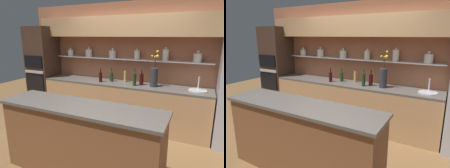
# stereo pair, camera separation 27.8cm
# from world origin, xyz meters

# --- Properties ---
(ground_plane) EXTENTS (12.00, 12.00, 0.00)m
(ground_plane) POSITION_xyz_m (0.00, 0.00, 0.00)
(ground_plane) COLOR brown
(back_wall_unit) EXTENTS (5.20, 0.44, 2.60)m
(back_wall_unit) POSITION_xyz_m (-0.00, 1.53, 1.55)
(back_wall_unit) COLOR #A86647
(back_wall_unit) RESTS_ON ground_plane
(back_counter_unit) EXTENTS (3.60, 0.62, 0.92)m
(back_counter_unit) POSITION_xyz_m (-0.14, 1.24, 0.46)
(back_counter_unit) COLOR tan
(back_counter_unit) RESTS_ON ground_plane
(island_counter) EXTENTS (2.29, 0.61, 1.02)m
(island_counter) POSITION_xyz_m (0.00, -0.54, 0.51)
(island_counter) COLOR brown
(island_counter) RESTS_ON ground_plane
(oven_tower) EXTENTS (0.64, 0.64, 2.11)m
(oven_tower) POSITION_xyz_m (-2.28, 1.24, 1.06)
(oven_tower) COLOR #3D281E
(oven_tower) RESTS_ON ground_plane
(flower_vase) EXTENTS (0.16, 0.17, 0.71)m
(flower_vase) POSITION_xyz_m (0.56, 1.23, 1.13)
(flower_vase) COLOR #2D2D33
(flower_vase) RESTS_ON back_counter_unit
(sink_fixture) EXTENTS (0.32, 0.32, 0.25)m
(sink_fixture) POSITION_xyz_m (1.37, 1.25, 0.94)
(sink_fixture) COLOR #B7B7BC
(sink_fixture) RESTS_ON back_counter_unit
(bottle_spirit_0) EXTENTS (0.06, 0.06, 0.28)m
(bottle_spirit_0) POSITION_xyz_m (-0.10, 1.38, 1.04)
(bottle_spirit_0) COLOR tan
(bottle_spirit_0) RESTS_ON back_counter_unit
(bottle_wine_1) EXTENTS (0.08, 0.08, 0.32)m
(bottle_wine_1) POSITION_xyz_m (0.30, 1.26, 1.04)
(bottle_wine_1) COLOR #380C0C
(bottle_wine_1) RESTS_ON back_counter_unit
(bottle_sauce_2) EXTENTS (0.05, 0.05, 0.16)m
(bottle_sauce_2) POSITION_xyz_m (-0.46, 1.41, 0.99)
(bottle_sauce_2) COLOR black
(bottle_sauce_2) RESTS_ON back_counter_unit
(bottle_wine_3) EXTENTS (0.07, 0.07, 0.29)m
(bottle_wine_3) POSITION_xyz_m (-0.39, 1.30, 1.02)
(bottle_wine_3) COLOR #193814
(bottle_wine_3) RESTS_ON back_counter_unit
(bottle_wine_4) EXTENTS (0.07, 0.07, 0.30)m
(bottle_wine_4) POSITION_xyz_m (-0.58, 1.14, 1.03)
(bottle_wine_4) COLOR #380C0C
(bottle_wine_4) RESTS_ON back_counter_unit
(bottle_wine_5) EXTENTS (0.07, 0.07, 0.34)m
(bottle_wine_5) POSITION_xyz_m (0.19, 1.14, 1.05)
(bottle_wine_5) COLOR #193814
(bottle_wine_5) RESTS_ON back_counter_unit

